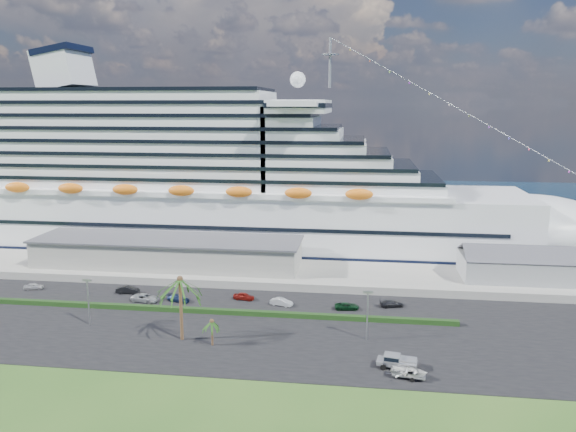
# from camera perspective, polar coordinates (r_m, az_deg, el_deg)

# --- Properties ---
(ground) EXTENTS (420.00, 420.00, 0.00)m
(ground) POSITION_cam_1_polar(r_m,az_deg,el_deg) (89.70, -5.25, -13.80)
(ground) COLOR #29531B
(ground) RESTS_ON ground
(asphalt_lot) EXTENTS (140.00, 38.00, 0.12)m
(asphalt_lot) POSITION_cam_1_polar(r_m,az_deg,el_deg) (99.52, -3.83, -11.13)
(asphalt_lot) COLOR black
(asphalt_lot) RESTS_ON ground
(wharf) EXTENTS (240.00, 20.00, 1.80)m
(wharf) POSITION_cam_1_polar(r_m,az_deg,el_deg) (126.13, -1.23, -5.80)
(wharf) COLOR gray
(wharf) RESTS_ON ground
(water) EXTENTS (420.00, 160.00, 0.02)m
(water) POSITION_cam_1_polar(r_m,az_deg,el_deg) (213.35, 2.46, 1.04)
(water) COLOR black
(water) RESTS_ON ground
(cruise_ship) EXTENTS (191.00, 38.00, 54.00)m
(cruise_ship) POSITION_cam_1_polar(r_m,az_deg,el_deg) (150.15, -8.00, 3.04)
(cruise_ship) COLOR silver
(cruise_ship) RESTS_ON ground
(terminal_building) EXTENTS (61.00, 15.00, 6.30)m
(terminal_building) POSITION_cam_1_polar(r_m,az_deg,el_deg) (131.05, -12.13, -3.53)
(terminal_building) COLOR gray
(terminal_building) RESTS_ON wharf
(port_shed) EXTENTS (24.00, 12.31, 7.37)m
(port_shed) POSITION_cam_1_polar(r_m,az_deg,el_deg) (128.20, 22.48, -4.77)
(port_shed) COLOR gray
(port_shed) RESTS_ON wharf
(hedge) EXTENTS (88.00, 1.10, 0.90)m
(hedge) POSITION_cam_1_polar(r_m,az_deg,el_deg) (105.61, -7.61, -9.55)
(hedge) COLOR black
(hedge) RESTS_ON asphalt_lot
(lamp_post_left) EXTENTS (1.60, 0.35, 8.27)m
(lamp_post_left) POSITION_cam_1_polar(r_m,az_deg,el_deg) (104.03, -19.65, -7.67)
(lamp_post_left) COLOR gray
(lamp_post_left) RESTS_ON asphalt_lot
(lamp_post_right) EXTENTS (1.60, 0.35, 8.27)m
(lamp_post_right) POSITION_cam_1_polar(r_m,az_deg,el_deg) (93.04, 8.08, -9.35)
(lamp_post_right) COLOR gray
(lamp_post_right) RESTS_ON asphalt_lot
(palm_tall) EXTENTS (8.82, 8.82, 11.13)m
(palm_tall) POSITION_cam_1_polar(r_m,az_deg,el_deg) (92.48, -10.90, -7.04)
(palm_tall) COLOR #47301E
(palm_tall) RESTS_ON ground
(palm_short) EXTENTS (3.53, 3.53, 4.56)m
(palm_short) POSITION_cam_1_polar(r_m,az_deg,el_deg) (91.49, -7.74, -10.84)
(palm_short) COLOR #47301E
(palm_short) RESTS_ON ground
(parked_car_0) EXTENTS (4.05, 2.40, 1.29)m
(parked_car_0) POSITION_cam_1_polar(r_m,az_deg,el_deg) (128.93, -24.42, -6.52)
(parked_car_0) COLOR silver
(parked_car_0) RESTS_ON asphalt_lot
(parked_car_1) EXTENTS (4.73, 1.96, 1.52)m
(parked_car_1) POSITION_cam_1_polar(r_m,az_deg,el_deg) (119.65, -15.97, -7.22)
(parked_car_1) COLOR black
(parked_car_1) RESTS_ON asphalt_lot
(parked_car_2) EXTENTS (5.66, 3.27, 1.48)m
(parked_car_2) POSITION_cam_1_polar(r_m,az_deg,el_deg) (114.01, -14.33, -8.07)
(parked_car_2) COLOR #A1A6A9
(parked_car_2) RESTS_ON asphalt_lot
(parked_car_3) EXTENTS (4.95, 3.12, 1.34)m
(parked_car_3) POSITION_cam_1_polar(r_m,az_deg,el_deg) (112.63, -11.07, -8.20)
(parked_car_3) COLOR #121F40
(parked_car_3) RESTS_ON asphalt_lot
(parked_car_4) EXTENTS (4.35, 2.28, 1.41)m
(parked_car_4) POSITION_cam_1_polar(r_m,az_deg,el_deg) (111.88, -4.51, -8.13)
(parked_car_4) COLOR maroon
(parked_car_4) RESTS_ON asphalt_lot
(parked_car_5) EXTENTS (4.55, 2.58, 1.42)m
(parked_car_5) POSITION_cam_1_polar(r_m,az_deg,el_deg) (108.47, -0.67, -8.73)
(parked_car_5) COLOR #B3B6BA
(parked_car_5) RESTS_ON asphalt_lot
(parked_car_6) EXTENTS (4.81, 2.71, 1.27)m
(parked_car_6) POSITION_cam_1_polar(r_m,az_deg,el_deg) (107.15, 6.00, -9.10)
(parked_car_6) COLOR black
(parked_car_6) RESTS_ON asphalt_lot
(parked_car_7) EXTENTS (4.81, 2.92, 1.30)m
(parked_car_7) POSITION_cam_1_polar(r_m,az_deg,el_deg) (109.61, 10.47, -8.74)
(parked_car_7) COLOR black
(parked_car_7) RESTS_ON asphalt_lot
(pickup_truck) EXTENTS (6.02, 2.95, 2.03)m
(pickup_truck) POSITION_cam_1_polar(r_m,az_deg,el_deg) (85.94, 10.94, -14.23)
(pickup_truck) COLOR black
(pickup_truck) RESTS_ON asphalt_lot
(boat_trailer) EXTENTS (5.97, 4.37, 1.66)m
(boat_trailer) POSITION_cam_1_polar(r_m,az_deg,el_deg) (83.25, 12.19, -15.18)
(boat_trailer) COLOR gray
(boat_trailer) RESTS_ON asphalt_lot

